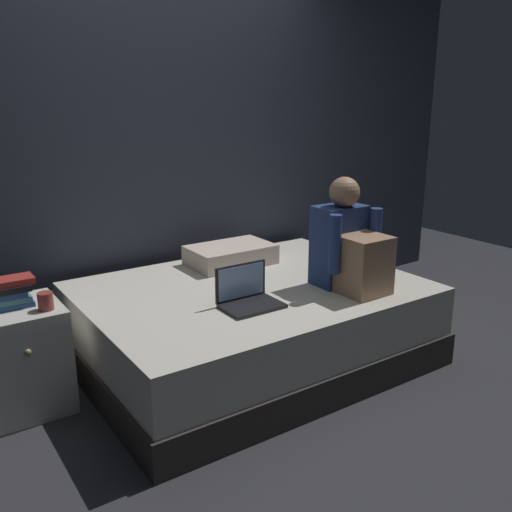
# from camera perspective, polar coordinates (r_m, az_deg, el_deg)

# --- Properties ---
(ground_plane) EXTENTS (8.00, 8.00, 0.00)m
(ground_plane) POSITION_cam_1_polar(r_m,az_deg,el_deg) (3.23, -0.48, -13.43)
(ground_plane) COLOR #2D2D33
(wall_back) EXTENTS (5.60, 0.10, 2.70)m
(wall_back) POSITION_cam_1_polar(r_m,az_deg,el_deg) (3.88, -10.69, 12.24)
(wall_back) COLOR #383D4C
(wall_back) RESTS_ON ground_plane
(bed) EXTENTS (2.00, 1.50, 0.49)m
(bed) POSITION_cam_1_polar(r_m,az_deg,el_deg) (3.45, -0.50, -6.95)
(bed) COLOR #332D2B
(bed) RESTS_ON ground_plane
(nightstand) EXTENTS (0.44, 0.46, 0.57)m
(nightstand) POSITION_cam_1_polar(r_m,az_deg,el_deg) (3.18, -23.06, -9.66)
(nightstand) COLOR beige
(nightstand) RESTS_ON ground_plane
(person_sitting) EXTENTS (0.39, 0.44, 0.66)m
(person_sitting) POSITION_cam_1_polar(r_m,az_deg,el_deg) (3.31, 9.54, 0.96)
(person_sitting) COLOR navy
(person_sitting) RESTS_ON bed
(laptop) EXTENTS (0.32, 0.23, 0.22)m
(laptop) POSITION_cam_1_polar(r_m,az_deg,el_deg) (3.03, -0.88, -4.12)
(laptop) COLOR black
(laptop) RESTS_ON bed
(pillow) EXTENTS (0.56, 0.36, 0.13)m
(pillow) POSITION_cam_1_polar(r_m,az_deg,el_deg) (3.77, -2.62, 0.13)
(pillow) COLOR beige
(pillow) RESTS_ON bed
(book_stack) EXTENTS (0.25, 0.16, 0.15)m
(book_stack) POSITION_cam_1_polar(r_m,az_deg,el_deg) (3.06, -24.11, -3.47)
(book_stack) COLOR #284C84
(book_stack) RESTS_ON nightstand
(mug) EXTENTS (0.08, 0.08, 0.09)m
(mug) POSITION_cam_1_polar(r_m,az_deg,el_deg) (2.97, -20.82, -4.37)
(mug) COLOR #933833
(mug) RESTS_ON nightstand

